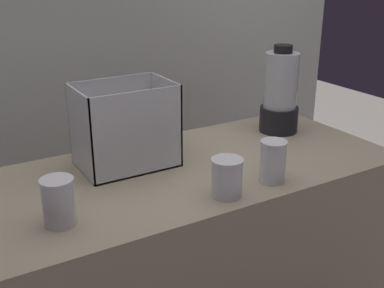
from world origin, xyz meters
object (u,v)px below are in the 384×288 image
carrot_display_bin (127,141)px  juice_cup_orange_left (227,180)px  juice_cup_carrot_far_left (59,205)px  juice_cup_mango_middle (273,163)px  blender_pitcher (280,95)px

carrot_display_bin → juice_cup_orange_left: (0.16, -0.36, -0.04)m
juice_cup_carrot_far_left → carrot_display_bin: bearing=41.4°
juice_cup_orange_left → juice_cup_mango_middle: size_ratio=0.87×
juice_cup_orange_left → carrot_display_bin: bearing=113.5°
juice_cup_carrot_far_left → juice_cup_orange_left: 0.47m
carrot_display_bin → juice_cup_mango_middle: carrot_display_bin is taller
blender_pitcher → juice_cup_mango_middle: 0.49m
juice_cup_orange_left → juice_cup_mango_middle: (0.18, 0.01, 0.01)m
carrot_display_bin → juice_cup_orange_left: bearing=-66.5°
juice_cup_mango_middle → carrot_display_bin: bearing=133.5°
blender_pitcher → juice_cup_orange_left: 0.63m
blender_pitcher → juice_cup_carrot_far_left: blender_pitcher is taller
carrot_display_bin → juice_cup_mango_middle: (0.33, -0.35, -0.02)m
juice_cup_orange_left → juice_cup_carrot_far_left: bearing=169.4°
blender_pitcher → juice_cup_mango_middle: size_ratio=2.57×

